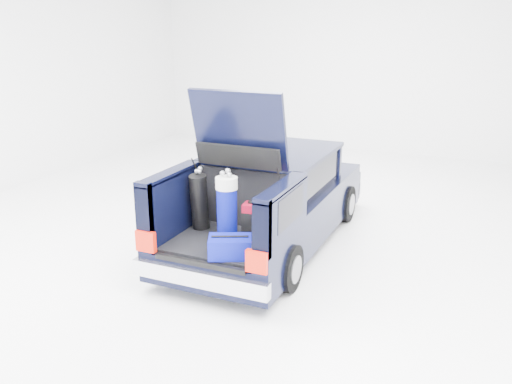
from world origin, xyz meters
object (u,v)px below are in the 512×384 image
at_px(red_suitcase, 256,222).
at_px(blue_duffel, 230,247).
at_px(black_golf_bag, 199,202).
at_px(car, 272,200).
at_px(blue_golf_bag, 227,208).

relative_size(red_suitcase, blue_duffel, 0.86).
distance_m(black_golf_bag, blue_duffel, 1.06).
distance_m(car, red_suitcase, 1.48).
xyz_separation_m(car, blue_duffel, (0.28, -2.01, 0.05)).
relative_size(black_golf_bag, blue_golf_bag, 0.91).
bearing_deg(black_golf_bag, blue_duffel, -47.43).
xyz_separation_m(red_suitcase, blue_golf_bag, (-0.35, -0.11, 0.18)).
bearing_deg(red_suitcase, car, 98.24).
height_order(red_suitcase, blue_golf_bag, blue_golf_bag).
xyz_separation_m(black_golf_bag, blue_golf_bag, (0.50, -0.19, 0.04)).
bearing_deg(blue_duffel, black_golf_bag, 115.49).
bearing_deg(black_golf_bag, blue_golf_bag, -27.33).
bearing_deg(blue_duffel, blue_golf_bag, 95.86).
height_order(black_golf_bag, blue_duffel, black_golf_bag).
bearing_deg(red_suitcase, blue_duffel, -102.97).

